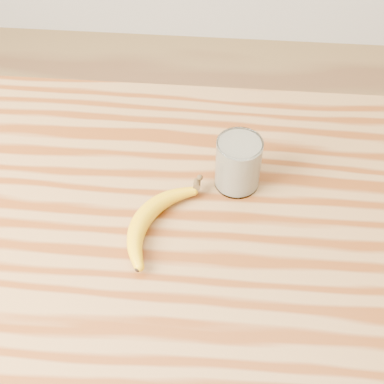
{
  "coord_description": "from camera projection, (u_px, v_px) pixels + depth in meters",
  "views": [
    {
      "loc": [
        0.05,
        -0.65,
        1.72
      ],
      "look_at": [
        -0.01,
        0.03,
        0.93
      ],
      "focal_mm": 50.0,
      "sensor_mm": 36.0,
      "label": 1
    }
  ],
  "objects": [
    {
      "name": "room",
      "position": [
        194.0,
        3.0,
        0.71
      ],
      "size": [
        4.04,
        4.04,
        2.7
      ],
      "color": "olive",
      "rests_on": "ground"
    },
    {
      "name": "table",
      "position": [
        193.0,
        251.0,
        1.15
      ],
      "size": [
        1.2,
        0.8,
        0.9
      ],
      "color": "olive",
      "rests_on": "ground"
    },
    {
      "name": "banana",
      "position": [
        144.0,
        216.0,
        1.02
      ],
      "size": [
        0.22,
        0.32,
        0.04
      ],
      "primitive_type": null,
      "rotation": [
        0.0,
        0.0,
        -0.41
      ],
      "color": "#DA9F0C",
      "rests_on": "table"
    },
    {
      "name": "smoothie_glass",
      "position": [
        238.0,
        163.0,
        1.06
      ],
      "size": [
        0.09,
        0.09,
        0.11
      ],
      "color": "white",
      "rests_on": "table"
    }
  ]
}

